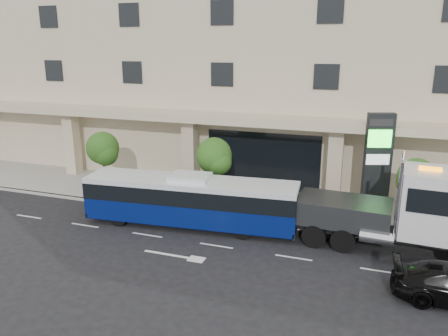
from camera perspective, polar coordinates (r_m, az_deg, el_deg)
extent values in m
plane|color=black|center=(24.06, 0.23, -8.64)|extent=(120.00, 120.00, 0.00)
cube|color=gray|center=(28.46, 3.50, -4.55)|extent=(120.00, 6.00, 0.15)
cube|color=gray|center=(25.78, 1.68, -6.75)|extent=(120.00, 0.30, 0.15)
cube|color=#BFAD8F|center=(36.91, 8.37, 15.71)|extent=(60.00, 15.00, 20.00)
cube|color=#BFAD8F|center=(28.82, 4.65, 6.25)|extent=(60.00, 2.80, 0.50)
cube|color=black|center=(30.57, 5.08, 0.94)|extent=(8.00, 0.12, 4.00)
cube|color=#BFAD8F|center=(36.05, -19.22, 3.14)|extent=(0.90, 0.90, 4.90)
cube|color=#BFAD8F|center=(30.95, -4.45, 2.00)|extent=(0.90, 0.90, 4.90)
cube|color=#BFAD8F|center=(28.57, 14.28, 0.38)|extent=(0.90, 0.90, 4.90)
cylinder|color=#422B19|center=(30.89, -15.34, -0.57)|extent=(0.14, 0.14, 2.80)
sphere|color=#173E11|center=(30.47, -15.58, 2.54)|extent=(2.20, 2.20, 2.20)
sphere|color=#173E11|center=(30.19, -15.20, 1.82)|extent=(1.65, 1.65, 1.65)
sphere|color=#173E11|center=(30.89, -15.77, 1.93)|extent=(1.54, 1.54, 1.54)
cylinder|color=#422B19|center=(27.27, -1.29, -2.00)|extent=(0.14, 0.14, 2.94)
sphere|color=#173E11|center=(26.78, -1.32, 1.68)|extent=(2.20, 2.20, 2.20)
sphere|color=#173E11|center=(26.56, -0.76, 0.82)|extent=(1.65, 1.65, 1.65)
sphere|color=#173E11|center=(27.17, -1.76, 0.97)|extent=(1.54, 1.54, 1.54)
cylinder|color=#422B19|center=(25.86, 23.43, -4.61)|extent=(0.14, 0.14, 2.73)
sphere|color=#173E11|center=(25.36, 23.84, -1.05)|extent=(2.00, 2.00, 2.00)
sphere|color=#173E11|center=(25.29, 24.58, -1.92)|extent=(1.50, 1.50, 1.50)
sphere|color=#173E11|center=(25.64, 23.05, -1.71)|extent=(1.40, 1.40, 1.40)
cylinder|color=black|center=(25.66, -13.62, -6.30)|extent=(1.02, 0.38, 1.00)
cylinder|color=black|center=(27.40, -11.61, -4.73)|extent=(1.02, 0.38, 1.00)
cylinder|color=black|center=(23.36, 2.36, -8.10)|extent=(1.02, 0.38, 1.00)
cylinder|color=black|center=(25.25, 3.34, -6.23)|extent=(1.02, 0.38, 1.00)
cube|color=#061352|center=(24.89, -4.36, -5.47)|extent=(12.13, 3.52, 1.20)
cube|color=black|center=(24.53, -4.42, -3.19)|extent=(12.14, 3.56, 0.90)
cube|color=silver|center=(24.34, -4.45, -1.86)|extent=(12.13, 3.52, 0.30)
cube|color=silver|center=(24.26, -4.46, -1.18)|extent=(2.32, 1.78, 0.30)
cube|color=#2D3033|center=(27.44, -16.23, -5.14)|extent=(0.36, 2.49, 0.30)
cube|color=#2D3033|center=(23.99, 9.36, -7.78)|extent=(0.36, 2.49, 0.30)
cube|color=#2D3033|center=(23.55, 20.97, -7.96)|extent=(9.48, 1.65, 0.44)
cube|color=silver|center=(22.95, 24.87, -4.11)|extent=(2.37, 2.90, 3.22)
cylinder|color=silver|center=(21.66, 21.83, -4.13)|extent=(0.21, 0.21, 3.77)
cylinder|color=silver|center=(23.99, 21.96, -2.26)|extent=(0.21, 0.21, 3.77)
cube|color=#2D3033|center=(23.36, 15.31, -5.44)|extent=(4.80, 2.93, 1.22)
cube|color=#2D3033|center=(24.01, 8.87, -6.16)|extent=(1.79, 0.41, 0.24)
cube|color=#2D3033|center=(24.32, 7.29, -6.93)|extent=(0.39, 2.01, 0.20)
cube|color=orange|center=(22.48, 25.35, -0.11)|extent=(1.02, 0.45, 0.16)
cylinder|color=black|center=(22.69, 15.27, -9.12)|extent=(1.24, 0.42, 1.22)
cylinder|color=black|center=(24.82, 16.00, -6.97)|extent=(1.24, 0.42, 1.22)
cylinder|color=black|center=(22.87, 11.66, -8.67)|extent=(1.24, 0.42, 1.22)
cylinder|color=black|center=(24.98, 12.70, -6.58)|extent=(1.24, 0.42, 1.22)
cube|color=black|center=(26.95, 19.36, 0.37)|extent=(1.61, 0.96, 6.10)
cube|color=#29FB2F|center=(26.30, 19.68, 3.63)|extent=(1.27, 0.47, 1.02)
cube|color=silver|center=(26.57, 19.44, 1.06)|extent=(1.27, 0.47, 0.61)
cube|color=#262628|center=(26.14, 19.87, 5.59)|extent=(1.27, 0.47, 0.41)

